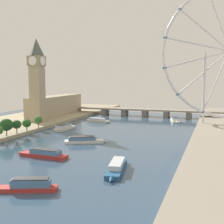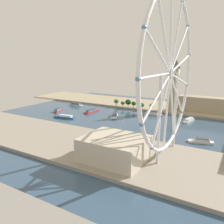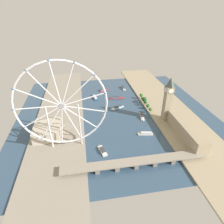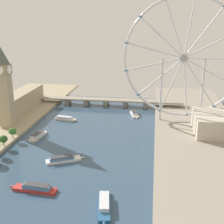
{
  "view_description": "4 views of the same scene",
  "coord_description": "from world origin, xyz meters",
  "px_view_note": "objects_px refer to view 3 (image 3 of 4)",
  "views": [
    {
      "loc": [
        84.48,
        -224.14,
        48.49
      ],
      "look_at": [
        -16.64,
        71.25,
        13.25
      ],
      "focal_mm": 49.21,
      "sensor_mm": 36.0,
      "label": 1
    },
    {
      "loc": [
        284.22,
        151.22,
        85.4
      ],
      "look_at": [
        7.29,
        -13.25,
        10.92
      ],
      "focal_mm": 37.19,
      "sensor_mm": 36.0,
      "label": 2
    },
    {
      "loc": [
        64.16,
        334.52,
        197.52
      ],
      "look_at": [
        9.57,
        13.38,
        9.37
      ],
      "focal_mm": 30.25,
      "sensor_mm": 36.0,
      "label": 3
    },
    {
      "loc": [
        64.69,
        -237.41,
        115.29
      ],
      "look_at": [
        21.19,
        62.86,
        19.33
      ],
      "focal_mm": 48.2,
      "sensor_mm": 36.0,
      "label": 4
    }
  ],
  "objects_px": {
    "ferris_wheel": "(62,106)",
    "tour_boat_3": "(118,107)",
    "river_bridge": "(136,162)",
    "tour_boat_0": "(116,98)",
    "tour_boat_6": "(104,90)",
    "clock_tower": "(168,99)",
    "tour_boat_1": "(123,88)",
    "tour_boat_5": "(102,150)",
    "tour_boat_4": "(95,97)",
    "tour_boat_7": "(145,134)",
    "tour_boat_2": "(142,116)",
    "riverside_hall": "(47,130)",
    "parliament_block": "(186,131)"
  },
  "relations": [
    {
      "from": "tour_boat_1",
      "to": "tour_boat_4",
      "type": "distance_m",
      "value": 90.6
    },
    {
      "from": "ferris_wheel",
      "to": "river_bridge",
      "type": "height_order",
      "value": "ferris_wheel"
    },
    {
      "from": "tour_boat_1",
      "to": "tour_boat_3",
      "type": "relative_size",
      "value": 0.98
    },
    {
      "from": "clock_tower",
      "to": "tour_boat_3",
      "type": "bearing_deg",
      "value": -38.83
    },
    {
      "from": "parliament_block",
      "to": "riverside_hall",
      "type": "height_order",
      "value": "parliament_block"
    },
    {
      "from": "tour_boat_4",
      "to": "tour_boat_5",
      "type": "distance_m",
      "value": 191.22
    },
    {
      "from": "ferris_wheel",
      "to": "tour_boat_6",
      "type": "relative_size",
      "value": 4.73
    },
    {
      "from": "tour_boat_1",
      "to": "tour_boat_2",
      "type": "relative_size",
      "value": 1.01
    },
    {
      "from": "ferris_wheel",
      "to": "tour_boat_7",
      "type": "relative_size",
      "value": 4.52
    },
    {
      "from": "tour_boat_5",
      "to": "tour_boat_6",
      "type": "bearing_deg",
      "value": -22.6
    },
    {
      "from": "tour_boat_0",
      "to": "tour_boat_6",
      "type": "relative_size",
      "value": 1.27
    },
    {
      "from": "riverside_hall",
      "to": "tour_boat_5",
      "type": "bearing_deg",
      "value": 148.07
    },
    {
      "from": "clock_tower",
      "to": "river_bridge",
      "type": "height_order",
      "value": "clock_tower"
    },
    {
      "from": "clock_tower",
      "to": "tour_boat_0",
      "type": "xyz_separation_m",
      "value": [
        73.93,
        -110.53,
        -44.71
      ]
    },
    {
      "from": "parliament_block",
      "to": "ferris_wheel",
      "type": "xyz_separation_m",
      "value": [
        194.71,
        -9.85,
        58.36
      ]
    },
    {
      "from": "tour_boat_3",
      "to": "tour_boat_5",
      "type": "xyz_separation_m",
      "value": [
        50.17,
        132.63,
        -0.08
      ]
    },
    {
      "from": "tour_boat_5",
      "to": "tour_boat_1",
      "type": "bearing_deg",
      "value": -34.46
    },
    {
      "from": "clock_tower",
      "to": "tour_boat_7",
      "type": "height_order",
      "value": "clock_tower"
    },
    {
      "from": "clock_tower",
      "to": "ferris_wheel",
      "type": "xyz_separation_m",
      "value": [
        182.82,
        48.02,
        26.22
      ]
    },
    {
      "from": "riverside_hall",
      "to": "tour_boat_3",
      "type": "relative_size",
      "value": 1.58
    },
    {
      "from": "ferris_wheel",
      "to": "tour_boat_3",
      "type": "xyz_separation_m",
      "value": [
        -103.02,
        -112.24,
        -71.03
      ]
    },
    {
      "from": "river_bridge",
      "to": "tour_boat_5",
      "type": "xyz_separation_m",
      "value": [
        41.68,
        -36.95,
        -4.8
      ]
    },
    {
      "from": "ferris_wheel",
      "to": "tour_boat_1",
      "type": "bearing_deg",
      "value": -122.68
    },
    {
      "from": "tour_boat_7",
      "to": "riverside_hall",
      "type": "bearing_deg",
      "value": 1.9
    },
    {
      "from": "tour_boat_1",
      "to": "tour_boat_7",
      "type": "relative_size",
      "value": 1.05
    },
    {
      "from": "river_bridge",
      "to": "tour_boat_3",
      "type": "xyz_separation_m",
      "value": [
        -8.49,
        -169.57,
        -4.72
      ]
    },
    {
      "from": "tour_boat_2",
      "to": "tour_boat_4",
      "type": "xyz_separation_m",
      "value": [
        84.93,
        -104.95,
        -0.32
      ]
    },
    {
      "from": "tour_boat_4",
      "to": "tour_boat_1",
      "type": "bearing_deg",
      "value": -70.76
    },
    {
      "from": "clock_tower",
      "to": "tour_boat_3",
      "type": "height_order",
      "value": "clock_tower"
    },
    {
      "from": "river_bridge",
      "to": "tour_boat_5",
      "type": "distance_m",
      "value": 55.91
    },
    {
      "from": "riverside_hall",
      "to": "tour_boat_4",
      "type": "height_order",
      "value": "riverside_hall"
    },
    {
      "from": "tour_boat_0",
      "to": "tour_boat_3",
      "type": "relative_size",
      "value": 1.13
    },
    {
      "from": "tour_boat_0",
      "to": "tour_boat_5",
      "type": "relative_size",
      "value": 1.24
    },
    {
      "from": "tour_boat_6",
      "to": "tour_boat_4",
      "type": "bearing_deg",
      "value": -144.79
    },
    {
      "from": "tour_boat_3",
      "to": "tour_boat_4",
      "type": "relative_size",
      "value": 0.86
    },
    {
      "from": "tour_boat_3",
      "to": "tour_boat_6",
      "type": "relative_size",
      "value": 1.13
    },
    {
      "from": "tour_boat_3",
      "to": "river_bridge",
      "type": "bearing_deg",
      "value": 60.87
    },
    {
      "from": "tour_boat_6",
      "to": "tour_boat_7",
      "type": "relative_size",
      "value": 0.96
    },
    {
      "from": "tour_boat_1",
      "to": "tour_boat_7",
      "type": "xyz_separation_m",
      "value": [
        5.9,
        204.24,
        -0.37
      ]
    },
    {
      "from": "clock_tower",
      "to": "tour_boat_4",
      "type": "distance_m",
      "value": 180.64
    },
    {
      "from": "ferris_wheel",
      "to": "riverside_hall",
      "type": "distance_m",
      "value": 76.6
    },
    {
      "from": "tour_boat_1",
      "to": "tour_boat_5",
      "type": "bearing_deg",
      "value": -24.2
    },
    {
      "from": "parliament_block",
      "to": "river_bridge",
      "type": "distance_m",
      "value": 111.15
    },
    {
      "from": "ferris_wheel",
      "to": "tour_boat_3",
      "type": "height_order",
      "value": "ferris_wheel"
    },
    {
      "from": "clock_tower",
      "to": "tour_boat_1",
      "type": "height_order",
      "value": "clock_tower"
    },
    {
      "from": "river_bridge",
      "to": "tour_boat_1",
      "type": "distance_m",
      "value": 275.12
    },
    {
      "from": "tour_boat_4",
      "to": "tour_boat_7",
      "type": "bearing_deg",
      "value": -164.94
    },
    {
      "from": "parliament_block",
      "to": "clock_tower",
      "type": "bearing_deg",
      "value": -78.38
    },
    {
      "from": "river_bridge",
      "to": "tour_boat_4",
      "type": "xyz_separation_m",
      "value": [
        36.42,
        -228.1,
        -4.73
      ]
    },
    {
      "from": "river_bridge",
      "to": "tour_boat_7",
      "type": "relative_size",
      "value": 6.86
    }
  ]
}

